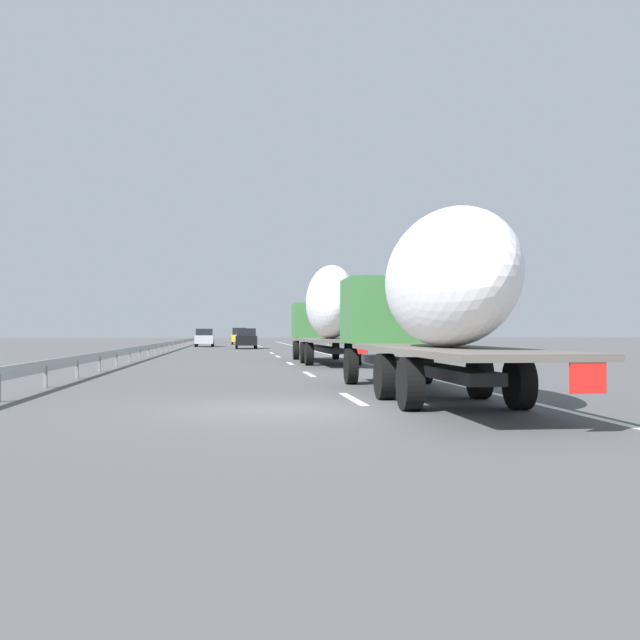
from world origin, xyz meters
TOP-DOWN VIEW (x-y plane):
  - ground_plane at (40.00, 0.00)m, footprint 260.00×260.00m
  - lane_stripe_0 at (2.00, -1.80)m, footprint 3.20×0.20m
  - lane_stripe_1 at (11.90, -1.80)m, footprint 3.20×0.20m
  - lane_stripe_2 at (21.10, -1.80)m, footprint 3.20×0.20m
  - lane_stripe_3 at (31.21, -1.80)m, footprint 3.20×0.20m
  - lane_stripe_4 at (38.37, -1.80)m, footprint 3.20×0.20m
  - lane_stripe_5 at (53.85, -1.80)m, footprint 3.20×0.20m
  - lane_stripe_6 at (52.17, -1.80)m, footprint 3.20×0.20m
  - lane_stripe_7 at (60.41, -1.80)m, footprint 3.20×0.20m
  - lane_stripe_8 at (67.64, -1.80)m, footprint 3.20×0.20m
  - edge_line_right at (45.00, -5.50)m, footprint 110.00×0.20m
  - truck_lead at (20.97, -3.60)m, footprint 13.23×2.55m
  - truck_trailing at (1.93, -3.60)m, footprint 13.63×2.55m
  - car_yellow_coupe at (75.12, 0.25)m, footprint 4.28×1.87m
  - car_black_suv at (52.45, -0.19)m, footprint 4.51×1.91m
  - car_red_compact at (93.71, 0.24)m, footprint 4.33×1.86m
  - car_silver_hatch at (61.85, 3.87)m, footprint 4.54×1.86m
  - road_sign at (44.86, -6.70)m, footprint 0.10×0.90m
  - tree_0 at (58.84, -12.44)m, footprint 3.79×3.79m
  - tree_1 at (23.79, -10.93)m, footprint 2.88×2.88m
  - tree_2 at (37.91, -11.52)m, footprint 3.32×3.32m
  - tree_3 at (27.01, -10.82)m, footprint 3.75×3.75m
  - tree_4 at (79.99, -11.27)m, footprint 2.57×2.57m
  - guardrail_median at (43.00, 6.00)m, footprint 94.00×0.10m

SIDE VIEW (x-z plane):
  - ground_plane at x=40.00m, z-range 0.00..0.00m
  - lane_stripe_0 at x=2.00m, z-range 0.00..0.01m
  - lane_stripe_1 at x=11.90m, z-range 0.00..0.01m
  - lane_stripe_2 at x=21.10m, z-range 0.00..0.01m
  - lane_stripe_3 at x=31.21m, z-range 0.00..0.01m
  - lane_stripe_4 at x=38.37m, z-range 0.00..0.01m
  - lane_stripe_5 at x=53.85m, z-range 0.00..0.01m
  - lane_stripe_6 at x=52.17m, z-range 0.00..0.01m
  - lane_stripe_7 at x=60.41m, z-range 0.00..0.01m
  - lane_stripe_8 at x=67.64m, z-range 0.00..0.01m
  - edge_line_right at x=45.00m, z-range 0.00..0.01m
  - guardrail_median at x=43.00m, z-range 0.20..0.96m
  - car_silver_hatch at x=61.85m, z-range 0.01..1.84m
  - car_black_suv at x=52.45m, z-range 0.01..1.84m
  - car_red_compact at x=93.71m, z-range 0.01..1.85m
  - car_yellow_coupe at x=75.12m, z-range -0.01..1.99m
  - road_sign at x=44.86m, z-range 0.60..3.69m
  - truck_trailing at x=1.93m, z-range 0.30..4.43m
  - truck_lead at x=20.97m, z-range 0.28..4.91m
  - tree_3 at x=27.01m, z-range 0.64..5.99m
  - tree_2 at x=37.91m, z-range 0.91..6.85m
  - tree_1 at x=23.79m, z-range 0.78..7.96m
  - tree_4 at x=79.99m, z-range 0.92..7.92m
  - tree_0 at x=58.84m, z-range 0.92..8.21m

